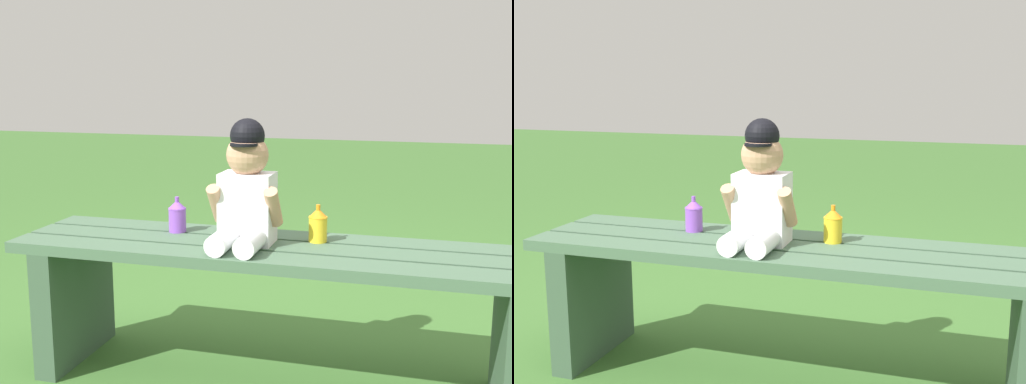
{
  "view_description": "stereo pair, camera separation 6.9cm",
  "coord_description": "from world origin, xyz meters",
  "views": [
    {
      "loc": [
        0.49,
        -1.92,
        1.02
      ],
      "look_at": [
        -0.04,
        -0.05,
        0.66
      ],
      "focal_mm": 44.66,
      "sensor_mm": 36.0,
      "label": 1
    },
    {
      "loc": [
        0.55,
        -1.9,
        1.02
      ],
      "look_at": [
        -0.04,
        -0.05,
        0.66
      ],
      "focal_mm": 44.66,
      "sensor_mm": 36.0,
      "label": 2
    }
  ],
  "objects": [
    {
      "name": "sippy_cup_left",
      "position": [
        -0.37,
        0.08,
        0.53
      ],
      "size": [
        0.06,
        0.06,
        0.12
      ],
      "color": "#8C4CCC",
      "rests_on": "park_bench"
    },
    {
      "name": "sippy_cup_right",
      "position": [
        0.13,
        0.08,
        0.53
      ],
      "size": [
        0.06,
        0.06,
        0.12
      ],
      "color": "yellow",
      "rests_on": "park_bench"
    },
    {
      "name": "child_figure",
      "position": [
        -0.09,
        -0.01,
        0.65
      ],
      "size": [
        0.23,
        0.27,
        0.4
      ],
      "color": "white",
      "rests_on": "park_bench"
    },
    {
      "name": "ground_plane",
      "position": [
        0.0,
        0.0,
        0.0
      ],
      "size": [
        16.0,
        16.0,
        0.0
      ],
      "primitive_type": "plane",
      "color": "#3D6B2D"
    },
    {
      "name": "park_bench",
      "position": [
        0.0,
        -0.0,
        0.33
      ],
      "size": [
        1.71,
        0.42,
        0.48
      ],
      "color": "#47664C",
      "rests_on": "ground_plane"
    }
  ]
}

